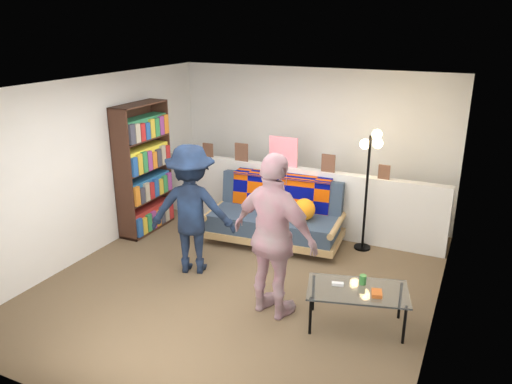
# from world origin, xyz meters

# --- Properties ---
(ground) EXTENTS (5.00, 5.00, 0.00)m
(ground) POSITION_xyz_m (0.00, 0.00, 0.00)
(ground) COLOR brown
(ground) RESTS_ON ground
(room_shell) EXTENTS (4.60, 5.05, 2.45)m
(room_shell) POSITION_xyz_m (0.00, 0.47, 1.67)
(room_shell) COLOR silver
(room_shell) RESTS_ON ground
(half_wall_ledge) EXTENTS (4.45, 0.15, 1.00)m
(half_wall_ledge) POSITION_xyz_m (0.00, 1.80, 0.50)
(half_wall_ledge) COLOR silver
(half_wall_ledge) RESTS_ON ground
(ledge_decor) EXTENTS (2.97, 0.02, 0.45)m
(ledge_decor) POSITION_xyz_m (-0.23, 1.78, 1.18)
(ledge_decor) COLOR brown
(ledge_decor) RESTS_ON half_wall_ledge
(futon_sofa) EXTENTS (1.99, 1.07, 0.83)m
(futon_sofa) POSITION_xyz_m (-0.08, 1.28, 0.39)
(futon_sofa) COLOR tan
(futon_sofa) RESTS_ON ground
(bookshelf) EXTENTS (0.32, 0.97, 1.95)m
(bookshelf) POSITION_xyz_m (-2.08, 0.85, 0.91)
(bookshelf) COLOR #311910
(bookshelf) RESTS_ON ground
(coffee_table) EXTENTS (1.15, 0.82, 0.54)m
(coffee_table) POSITION_xyz_m (1.52, -0.34, 0.41)
(coffee_table) COLOR black
(coffee_table) RESTS_ON ground
(floor_lamp) EXTENTS (0.34, 0.32, 1.71)m
(floor_lamp) POSITION_xyz_m (1.14, 1.59, 1.21)
(floor_lamp) COLOR black
(floor_lamp) RESTS_ON ground
(person_left) EXTENTS (1.22, 0.94, 1.66)m
(person_left) POSITION_xyz_m (-0.71, 0.02, 0.83)
(person_left) COLOR black
(person_left) RESTS_ON ground
(person_right) EXTENTS (1.15, 0.71, 1.82)m
(person_right) POSITION_xyz_m (0.63, -0.48, 0.91)
(person_right) COLOR pink
(person_right) RESTS_ON ground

